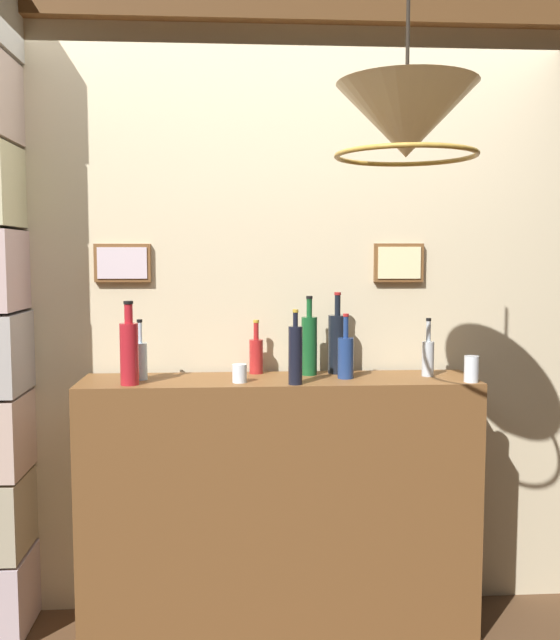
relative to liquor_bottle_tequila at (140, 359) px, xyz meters
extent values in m
cube|color=beige|center=(0.57, 0.25, 0.22)|extent=(3.04, 0.08, 2.79)
cube|color=brown|center=(0.57, 0.19, 1.49)|extent=(3.04, 0.10, 0.14)
cube|color=brown|center=(-0.09, 0.20, 0.39)|extent=(0.24, 0.03, 0.17)
cube|color=silver|center=(-0.09, 0.18, 0.39)|extent=(0.21, 0.01, 0.14)
cube|color=brown|center=(1.12, 0.20, 0.39)|extent=(0.22, 0.03, 0.17)
cube|color=beige|center=(1.12, 0.18, 0.39)|extent=(0.19, 0.01, 0.14)
cube|color=tan|center=(-0.60, 0.07, -0.66)|extent=(0.21, 0.39, 0.33)
cube|color=#C3A89A|center=(-0.60, 0.07, -0.32)|extent=(0.22, 0.39, 0.33)
cube|color=brown|center=(0.57, -0.01, -0.63)|extent=(1.64, 0.36, 1.09)
cylinder|color=silver|center=(0.00, 0.00, -0.01)|extent=(0.06, 0.06, 0.15)
cylinder|color=silver|center=(0.00, 0.00, 0.11)|extent=(0.02, 0.02, 0.09)
cylinder|color=black|center=(0.00, 0.00, 0.16)|extent=(0.02, 0.02, 0.01)
cylinder|color=#174E24|center=(0.71, 0.07, 0.04)|extent=(0.07, 0.07, 0.25)
cylinder|color=#174E24|center=(0.71, 0.07, 0.20)|extent=(0.02, 0.02, 0.08)
cylinder|color=black|center=(0.71, 0.07, 0.25)|extent=(0.03, 0.03, 0.01)
cylinder|color=maroon|center=(0.48, 0.12, -0.01)|extent=(0.06, 0.06, 0.15)
cylinder|color=maroon|center=(0.48, 0.12, 0.10)|extent=(0.02, 0.02, 0.07)
cylinder|color=#B7932D|center=(0.48, 0.12, 0.14)|extent=(0.03, 0.03, 0.01)
cylinder|color=#A81D25|center=(-0.03, -0.11, 0.04)|extent=(0.07, 0.07, 0.25)
cylinder|color=#A81D25|center=(-0.03, -0.11, 0.20)|extent=(0.03, 0.03, 0.08)
cylinder|color=black|center=(-0.03, -0.11, 0.24)|extent=(0.04, 0.04, 0.01)
cylinder|color=navy|center=(0.85, -0.02, 0.00)|extent=(0.07, 0.07, 0.17)
cylinder|color=navy|center=(0.85, -0.02, 0.13)|extent=(0.02, 0.02, 0.09)
cylinder|color=maroon|center=(0.85, -0.02, 0.18)|extent=(0.02, 0.02, 0.01)
cylinder|color=#AFB8BF|center=(1.21, 0.01, -0.01)|extent=(0.05, 0.05, 0.15)
cylinder|color=#AFB8BF|center=(1.21, 0.01, 0.11)|extent=(0.02, 0.02, 0.09)
cylinder|color=black|center=(1.21, 0.01, 0.16)|extent=(0.02, 0.02, 0.01)
cylinder|color=black|center=(0.83, 0.11, 0.04)|extent=(0.08, 0.08, 0.25)
cylinder|color=black|center=(0.83, 0.11, 0.21)|extent=(0.03, 0.03, 0.09)
cylinder|color=maroon|center=(0.83, 0.11, 0.26)|extent=(0.03, 0.03, 0.01)
cylinder|color=black|center=(0.63, -0.15, 0.03)|extent=(0.06, 0.06, 0.23)
cylinder|color=black|center=(0.63, -0.15, 0.17)|extent=(0.02, 0.02, 0.06)
cylinder|color=#B7932D|center=(0.63, -0.15, 0.21)|extent=(0.02, 0.02, 0.01)
cylinder|color=silver|center=(0.41, -0.09, -0.05)|extent=(0.06, 0.06, 0.07)
cylinder|color=silver|center=(1.35, -0.14, -0.03)|extent=(0.06, 0.06, 0.11)
cone|color=beige|center=(0.93, -0.69, 0.85)|extent=(0.44, 0.44, 0.23)
cylinder|color=black|center=(0.93, -0.69, 1.13)|extent=(0.01, 0.01, 0.34)
torus|color=#AD8433|center=(0.93, -0.69, 0.74)|extent=(0.45, 0.45, 0.02)
camera|label=1|loc=(0.39, -2.92, 0.43)|focal=39.77mm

